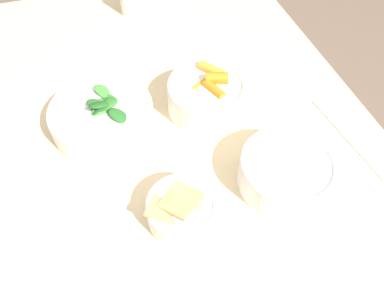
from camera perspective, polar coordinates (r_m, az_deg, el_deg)
The scene contains 7 objects.
ground_plane at distance 1.39m, azimuth -1.80°, elevation -19.16°, with size 10.00×10.00×0.00m, color brown.
dining_table at distance 0.82m, azimuth -2.90°, elevation -4.08°, with size 1.15×0.79×0.76m.
bowl_carrots at distance 0.74m, azimuth 2.22°, elevation 7.55°, with size 0.15×0.15×0.08m.
bowl_greens at distance 0.73m, azimuth -13.52°, elevation 4.31°, with size 0.19×0.20×0.08m.
bowl_beans_hotdog at distance 0.65m, azimuth 14.09°, elevation -4.17°, with size 0.16×0.16×0.06m.
bowl_cookies at distance 0.60m, azimuth -1.58°, elevation -9.87°, with size 0.11×0.12×0.05m.
ruler at distance 0.75m, azimuth 25.94°, elevation -2.28°, with size 0.34×0.06×0.00m.
Camera 1 is at (0.46, -0.10, 1.31)m, focal length 35.00 mm.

